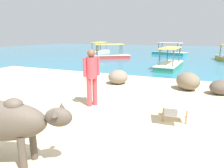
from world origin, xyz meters
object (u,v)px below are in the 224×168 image
(boat_red, at_px, (109,56))
(boat_white, at_px, (100,51))
(person_standing, at_px, (92,73))
(boat_teal, at_px, (169,52))
(deck_chair_far, at_px, (175,106))
(cow, at_px, (2,121))
(boat_green, at_px, (170,64))

(boat_red, bearing_deg, boat_white, -87.83)
(person_standing, bearing_deg, boat_teal, 124.11)
(boat_red, bearing_deg, person_standing, 77.64)
(deck_chair_far, xyz_separation_m, boat_teal, (-2.29, 17.47, -0.13))
(cow, relative_size, boat_green, 0.52)
(cow, distance_m, boat_red, 14.99)
(boat_green, xyz_separation_m, boat_red, (-5.65, 3.53, 0.00))
(cow, distance_m, deck_chair_far, 3.51)
(boat_red, height_order, boat_teal, same)
(cow, height_order, boat_white, boat_white)
(deck_chair_far, bearing_deg, cow, 135.37)
(person_standing, bearing_deg, boat_green, 115.46)
(deck_chair_far, relative_size, boat_green, 0.21)
(boat_white, bearing_deg, person_standing, 23.83)
(cow, height_order, boat_teal, boat_teal)
(boat_red, distance_m, boat_teal, 7.33)
(boat_white, bearing_deg, boat_red, 34.02)
(person_standing, xyz_separation_m, boat_green, (1.22, 7.88, -0.70))
(boat_white, bearing_deg, cow, 20.32)
(cow, distance_m, boat_teal, 20.12)
(deck_chair_far, relative_size, boat_red, 0.22)
(cow, bearing_deg, deck_chair_far, 33.06)
(deck_chair_far, relative_size, person_standing, 0.49)
(boat_green, bearing_deg, boat_red, -117.72)
(cow, bearing_deg, person_standing, 74.59)
(boat_green, distance_m, boat_teal, 9.41)
(boat_red, xyz_separation_m, boat_teal, (4.48, 5.81, 0.00))
(boat_white, xyz_separation_m, boat_red, (3.06, -4.24, 0.00))
(boat_green, relative_size, boat_white, 1.01)
(boat_teal, bearing_deg, boat_green, 116.86)
(deck_chair_far, xyz_separation_m, boat_green, (-1.11, 8.13, -0.13))
(person_standing, bearing_deg, deck_chair_far, 27.98)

